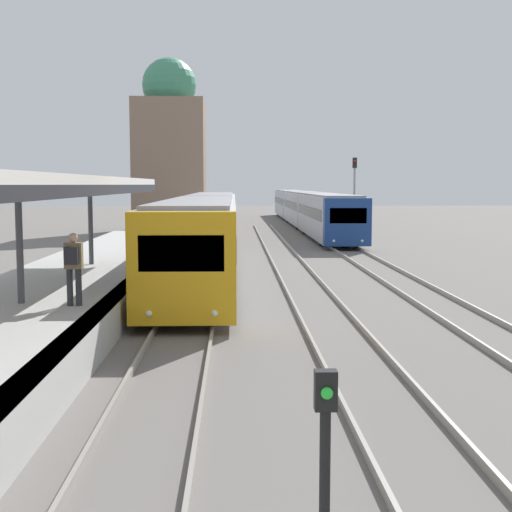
{
  "coord_description": "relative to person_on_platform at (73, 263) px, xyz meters",
  "views": [
    {
      "loc": [
        1.26,
        -2.76,
        3.64
      ],
      "look_at": [
        1.87,
        17.07,
        1.65
      ],
      "focal_mm": 50.0,
      "sensor_mm": 36.0,
      "label": 1
    }
  ],
  "objects": [
    {
      "name": "train_near",
      "position": [
        2.39,
        17.33,
        -0.15
      ],
      "size": [
        2.64,
        33.2,
        3.11
      ],
      "color": "gold",
      "rests_on": "ground_plane"
    },
    {
      "name": "train_far",
      "position": [
        9.86,
        46.27,
        -0.19
      ],
      "size": [
        2.61,
        47.59,
        3.02
      ],
      "color": "navy",
      "rests_on": "ground_plane"
    },
    {
      "name": "signal_post_near",
      "position": [
        4.45,
        -10.03,
        -0.64
      ],
      "size": [
        0.2,
        0.21,
        2.01
      ],
      "color": "black",
      "rests_on": "ground_plane"
    },
    {
      "name": "person_on_platform",
      "position": [
        0.0,
        0.0,
        0.0
      ],
      "size": [
        0.4,
        0.4,
        1.66
      ],
      "color": "#2D2D33",
      "rests_on": "station_platform"
    },
    {
      "name": "platform_canopy",
      "position": [
        -1.28,
        0.43,
        1.84
      ],
      "size": [
        4.0,
        20.49,
        2.95
      ],
      "color": "beige",
      "rests_on": "station_platform"
    },
    {
      "name": "distant_domed_building",
      "position": [
        -1.35,
        40.14,
        4.42
      ],
      "size": [
        5.43,
        5.43,
        13.39
      ],
      "color": "#89705B",
      "rests_on": "ground_plane"
    },
    {
      "name": "signal_mast_far",
      "position": [
        11.86,
        32.41,
        1.53
      ],
      "size": [
        0.28,
        0.29,
        5.46
      ],
      "color": "gray",
      "rests_on": "ground_plane"
    }
  ]
}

